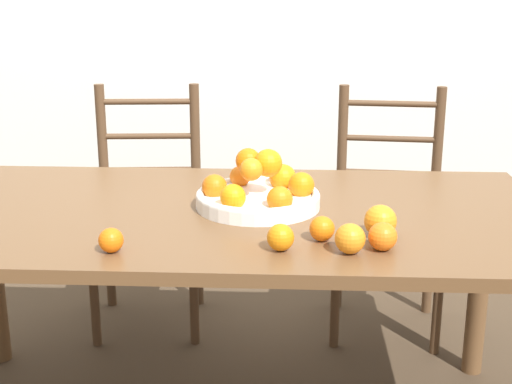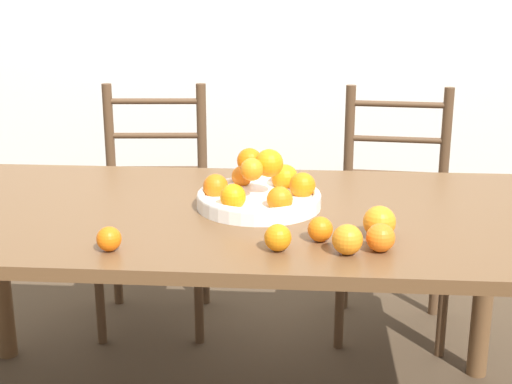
{
  "view_description": "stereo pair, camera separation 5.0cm",
  "coord_description": "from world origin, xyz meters",
  "px_view_note": "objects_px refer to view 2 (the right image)",
  "views": [
    {
      "loc": [
        0.2,
        -1.94,
        1.35
      ],
      "look_at": [
        0.11,
        -0.08,
        0.8
      ],
      "focal_mm": 50.0,
      "sensor_mm": 36.0,
      "label": 1
    },
    {
      "loc": [
        0.25,
        -1.94,
        1.35
      ],
      "look_at": [
        0.11,
        -0.08,
        0.8
      ],
      "focal_mm": 50.0,
      "sensor_mm": 36.0,
      "label": 2
    }
  ],
  "objects_px": {
    "orange_loose_0": "(347,240)",
    "orange_loose_5": "(109,239)",
    "orange_loose_1": "(381,238)",
    "chair_right": "(394,217)",
    "orange_loose_2": "(320,229)",
    "orange_loose_3": "(278,238)",
    "orange_loose_4": "(379,222)",
    "chair_left": "(154,212)",
    "fruit_bowl": "(260,192)"
  },
  "relations": [
    {
      "from": "orange_loose_0",
      "to": "orange_loose_3",
      "type": "xyz_separation_m",
      "value": [
        -0.17,
        0.01,
        -0.0
      ]
    },
    {
      "from": "orange_loose_1",
      "to": "chair_left",
      "type": "distance_m",
      "value": 1.36
    },
    {
      "from": "orange_loose_3",
      "to": "orange_loose_5",
      "type": "distance_m",
      "value": 0.41
    },
    {
      "from": "orange_loose_2",
      "to": "chair_left",
      "type": "xyz_separation_m",
      "value": [
        -0.65,
        1.0,
        -0.29
      ]
    },
    {
      "from": "orange_loose_2",
      "to": "chair_left",
      "type": "relative_size",
      "value": 0.07
    },
    {
      "from": "orange_loose_3",
      "to": "orange_loose_4",
      "type": "xyz_separation_m",
      "value": [
        0.25,
        0.11,
        0.01
      ]
    },
    {
      "from": "fruit_bowl",
      "to": "chair_left",
      "type": "height_order",
      "value": "chair_left"
    },
    {
      "from": "orange_loose_0",
      "to": "orange_loose_4",
      "type": "relative_size",
      "value": 0.89
    },
    {
      "from": "orange_loose_2",
      "to": "orange_loose_5",
      "type": "distance_m",
      "value": 0.52
    },
    {
      "from": "fruit_bowl",
      "to": "orange_loose_3",
      "type": "height_order",
      "value": "fruit_bowl"
    },
    {
      "from": "orange_loose_0",
      "to": "orange_loose_5",
      "type": "bearing_deg",
      "value": -177.78
    },
    {
      "from": "orange_loose_1",
      "to": "orange_loose_2",
      "type": "relative_size",
      "value": 1.1
    },
    {
      "from": "fruit_bowl",
      "to": "orange_loose_1",
      "type": "height_order",
      "value": "fruit_bowl"
    },
    {
      "from": "orange_loose_0",
      "to": "orange_loose_3",
      "type": "bearing_deg",
      "value": 176.51
    },
    {
      "from": "orange_loose_0",
      "to": "orange_loose_2",
      "type": "distance_m",
      "value": 0.11
    },
    {
      "from": "orange_loose_1",
      "to": "orange_loose_5",
      "type": "distance_m",
      "value": 0.66
    },
    {
      "from": "chair_left",
      "to": "chair_right",
      "type": "distance_m",
      "value": 0.96
    },
    {
      "from": "orange_loose_2",
      "to": "orange_loose_1",
      "type": "bearing_deg",
      "value": -22.41
    },
    {
      "from": "orange_loose_5",
      "to": "chair_right",
      "type": "xyz_separation_m",
      "value": [
        0.81,
        1.1,
        -0.29
      ]
    },
    {
      "from": "orange_loose_3",
      "to": "orange_loose_4",
      "type": "height_order",
      "value": "orange_loose_4"
    },
    {
      "from": "orange_loose_1",
      "to": "orange_loose_3",
      "type": "xyz_separation_m",
      "value": [
        -0.25,
        -0.01,
        -0.0
      ]
    },
    {
      "from": "fruit_bowl",
      "to": "chair_left",
      "type": "distance_m",
      "value": 0.92
    },
    {
      "from": "orange_loose_1",
      "to": "chair_right",
      "type": "height_order",
      "value": "chair_right"
    },
    {
      "from": "fruit_bowl",
      "to": "orange_loose_5",
      "type": "relative_size",
      "value": 5.92
    },
    {
      "from": "orange_loose_2",
      "to": "orange_loose_3",
      "type": "bearing_deg",
      "value": -144.35
    },
    {
      "from": "orange_loose_4",
      "to": "orange_loose_5",
      "type": "relative_size",
      "value": 1.38
    },
    {
      "from": "orange_loose_0",
      "to": "orange_loose_3",
      "type": "height_order",
      "value": "orange_loose_0"
    },
    {
      "from": "orange_loose_2",
      "to": "orange_loose_0",
      "type": "bearing_deg",
      "value": -52.76
    },
    {
      "from": "orange_loose_3",
      "to": "orange_loose_2",
      "type": "bearing_deg",
      "value": 35.65
    },
    {
      "from": "orange_loose_3",
      "to": "chair_left",
      "type": "bearing_deg",
      "value": 117.16
    },
    {
      "from": "orange_loose_4",
      "to": "orange_loose_2",
      "type": "bearing_deg",
      "value": -165.41
    },
    {
      "from": "orange_loose_2",
      "to": "orange_loose_4",
      "type": "height_order",
      "value": "orange_loose_4"
    },
    {
      "from": "orange_loose_5",
      "to": "chair_right",
      "type": "relative_size",
      "value": 0.06
    },
    {
      "from": "chair_left",
      "to": "orange_loose_2",
      "type": "bearing_deg",
      "value": -61.67
    },
    {
      "from": "orange_loose_2",
      "to": "chair_left",
      "type": "distance_m",
      "value": 1.23
    },
    {
      "from": "orange_loose_2",
      "to": "fruit_bowl",
      "type": "bearing_deg",
      "value": 122.02
    },
    {
      "from": "orange_loose_4",
      "to": "orange_loose_1",
      "type": "bearing_deg",
      "value": -93.23
    },
    {
      "from": "orange_loose_2",
      "to": "chair_right",
      "type": "distance_m",
      "value": 1.08
    },
    {
      "from": "orange_loose_3",
      "to": "orange_loose_4",
      "type": "relative_size",
      "value": 0.8
    },
    {
      "from": "orange_loose_0",
      "to": "orange_loose_1",
      "type": "distance_m",
      "value": 0.08
    },
    {
      "from": "orange_loose_0",
      "to": "chair_right",
      "type": "height_order",
      "value": "chair_right"
    },
    {
      "from": "fruit_bowl",
      "to": "orange_loose_2",
      "type": "bearing_deg",
      "value": -57.98
    },
    {
      "from": "orange_loose_3",
      "to": "chair_right",
      "type": "distance_m",
      "value": 1.18
    },
    {
      "from": "fruit_bowl",
      "to": "orange_loose_2",
      "type": "xyz_separation_m",
      "value": [
        0.17,
        -0.28,
        -0.01
      ]
    },
    {
      "from": "chair_right",
      "to": "orange_loose_2",
      "type": "bearing_deg",
      "value": -101.75
    },
    {
      "from": "chair_left",
      "to": "chair_right",
      "type": "height_order",
      "value": "same"
    },
    {
      "from": "orange_loose_2",
      "to": "orange_loose_4",
      "type": "distance_m",
      "value": 0.16
    },
    {
      "from": "fruit_bowl",
      "to": "orange_loose_0",
      "type": "relative_size",
      "value": 4.84
    },
    {
      "from": "fruit_bowl",
      "to": "chair_left",
      "type": "xyz_separation_m",
      "value": [
        -0.48,
        0.72,
        -0.3
      ]
    },
    {
      "from": "orange_loose_0",
      "to": "fruit_bowl",
      "type": "bearing_deg",
      "value": 123.3
    }
  ]
}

